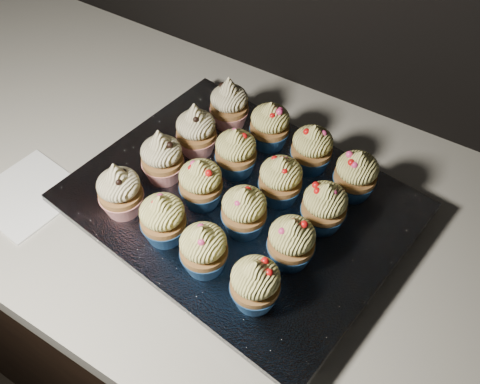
# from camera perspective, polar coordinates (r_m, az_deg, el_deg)

# --- Properties ---
(cabinet) EXTENTS (2.40, 0.60, 0.86)m
(cabinet) POSITION_cam_1_polar(r_m,az_deg,el_deg) (1.25, -4.57, -12.48)
(cabinet) COLOR black
(cabinet) RESTS_ON ground
(worktop) EXTENTS (2.44, 0.64, 0.04)m
(worktop) POSITION_cam_1_polar(r_m,az_deg,el_deg) (0.88, -6.33, 1.43)
(worktop) COLOR beige
(worktop) RESTS_ON cabinet
(napkin) EXTENTS (0.15, 0.15, 0.00)m
(napkin) POSITION_cam_1_polar(r_m,az_deg,el_deg) (0.89, -21.66, -0.24)
(napkin) COLOR white
(napkin) RESTS_ON worktop
(baking_tray) EXTENTS (0.46, 0.38, 0.02)m
(baking_tray) POSITION_cam_1_polar(r_m,az_deg,el_deg) (0.80, 0.00, -1.83)
(baking_tray) COLOR black
(baking_tray) RESTS_ON worktop
(foil_lining) EXTENTS (0.50, 0.42, 0.01)m
(foil_lining) POSITION_cam_1_polar(r_m,az_deg,el_deg) (0.78, 0.00, -1.05)
(foil_lining) COLOR silver
(foil_lining) RESTS_ON baking_tray
(cupcake_0) EXTENTS (0.06, 0.06, 0.10)m
(cupcake_0) POSITION_cam_1_polar(r_m,az_deg,el_deg) (0.76, -12.70, 0.14)
(cupcake_0) COLOR red
(cupcake_0) RESTS_ON foil_lining
(cupcake_1) EXTENTS (0.06, 0.06, 0.08)m
(cupcake_1) POSITION_cam_1_polar(r_m,az_deg,el_deg) (0.72, -8.21, -2.84)
(cupcake_1) COLOR navy
(cupcake_1) RESTS_ON foil_lining
(cupcake_2) EXTENTS (0.06, 0.06, 0.08)m
(cupcake_2) POSITION_cam_1_polar(r_m,az_deg,el_deg) (0.68, -3.89, -6.11)
(cupcake_2) COLOR navy
(cupcake_2) RESTS_ON foil_lining
(cupcake_3) EXTENTS (0.06, 0.06, 0.08)m
(cupcake_3) POSITION_cam_1_polar(r_m,az_deg,el_deg) (0.65, 1.63, -9.76)
(cupcake_3) COLOR navy
(cupcake_3) RESTS_ON foil_lining
(cupcake_4) EXTENTS (0.06, 0.06, 0.10)m
(cupcake_4) POSITION_cam_1_polar(r_m,az_deg,el_deg) (0.79, -8.32, 3.67)
(cupcake_4) COLOR red
(cupcake_4) RESTS_ON foil_lining
(cupcake_5) EXTENTS (0.06, 0.06, 0.08)m
(cupcake_5) POSITION_cam_1_polar(r_m,az_deg,el_deg) (0.75, -4.20, 0.93)
(cupcake_5) COLOR navy
(cupcake_5) RESTS_ON foil_lining
(cupcake_6) EXTENTS (0.06, 0.06, 0.08)m
(cupcake_6) POSITION_cam_1_polar(r_m,az_deg,el_deg) (0.72, 0.44, -2.02)
(cupcake_6) COLOR navy
(cupcake_6) RESTS_ON foil_lining
(cupcake_7) EXTENTS (0.06, 0.06, 0.08)m
(cupcake_7) POSITION_cam_1_polar(r_m,az_deg,el_deg) (0.69, 5.50, -5.32)
(cupcake_7) COLOR navy
(cupcake_7) RESTS_ON foil_lining
(cupcake_8) EXTENTS (0.06, 0.06, 0.10)m
(cupcake_8) POSITION_cam_1_polar(r_m,az_deg,el_deg) (0.82, -4.70, 6.51)
(cupcake_8) COLOR red
(cupcake_8) RESTS_ON foil_lining
(cupcake_9) EXTENTS (0.06, 0.06, 0.08)m
(cupcake_9) POSITION_cam_1_polar(r_m,az_deg,el_deg) (0.79, -0.45, 4.24)
(cupcake_9) COLOR navy
(cupcake_9) RESTS_ON foil_lining
(cupcake_10) EXTENTS (0.06, 0.06, 0.08)m
(cupcake_10) POSITION_cam_1_polar(r_m,az_deg,el_deg) (0.76, 4.34, 1.30)
(cupcake_10) COLOR navy
(cupcake_10) RESTS_ON foil_lining
(cupcake_11) EXTENTS (0.06, 0.06, 0.08)m
(cupcake_11) POSITION_cam_1_polar(r_m,az_deg,el_deg) (0.73, 8.97, -1.55)
(cupcake_11) COLOR navy
(cupcake_11) RESTS_ON foil_lining
(cupcake_12) EXTENTS (0.06, 0.06, 0.10)m
(cupcake_12) POSITION_cam_1_polar(r_m,az_deg,el_deg) (0.87, -1.16, 9.31)
(cupcake_12) COLOR red
(cupcake_12) RESTS_ON foil_lining
(cupcake_13) EXTENTS (0.06, 0.06, 0.08)m
(cupcake_13) POSITION_cam_1_polar(r_m,az_deg,el_deg) (0.83, 3.20, 7.09)
(cupcake_13) COLOR navy
(cupcake_13) RESTS_ON foil_lining
(cupcake_14) EXTENTS (0.06, 0.06, 0.08)m
(cupcake_14) POSITION_cam_1_polar(r_m,az_deg,el_deg) (0.80, 7.68, 4.62)
(cupcake_14) COLOR navy
(cupcake_14) RESTS_ON foil_lining
(cupcake_15) EXTENTS (0.06, 0.06, 0.08)m
(cupcake_15) POSITION_cam_1_polar(r_m,az_deg,el_deg) (0.78, 12.25, 1.81)
(cupcake_15) COLOR navy
(cupcake_15) RESTS_ON foil_lining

